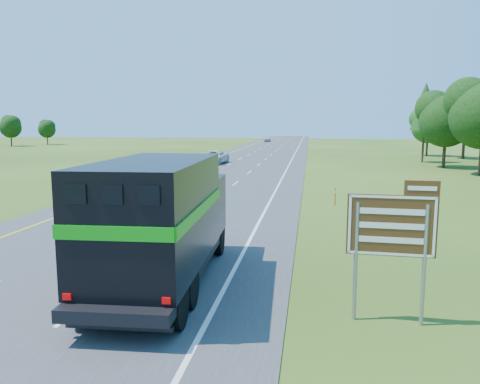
{
  "coord_description": "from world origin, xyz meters",
  "views": [
    {
      "loc": [
        8.03,
        -9.7,
        5.08
      ],
      "look_at": [
        4.32,
        14.93,
        1.4
      ],
      "focal_mm": 35.0,
      "sensor_mm": 36.0,
      "label": 1
    }
  ],
  "objects_px": {
    "horse_truck": "(162,218)",
    "exit_sign": "(393,231)",
    "white_suv": "(214,157)",
    "far_car": "(267,139)"
  },
  "relations": [
    {
      "from": "white_suv",
      "to": "exit_sign",
      "type": "xyz_separation_m",
      "value": [
        14.06,
        -45.5,
        1.54
      ]
    },
    {
      "from": "horse_truck",
      "to": "exit_sign",
      "type": "distance_m",
      "value": 6.82
    },
    {
      "from": "horse_truck",
      "to": "white_suv",
      "type": "bearing_deg",
      "value": 97.19
    },
    {
      "from": "far_car",
      "to": "exit_sign",
      "type": "bearing_deg",
      "value": -85.75
    },
    {
      "from": "horse_truck",
      "to": "far_car",
      "type": "distance_m",
      "value": 114.8
    },
    {
      "from": "horse_truck",
      "to": "exit_sign",
      "type": "xyz_separation_m",
      "value": [
        6.58,
        -1.78,
        0.23
      ]
    },
    {
      "from": "white_suv",
      "to": "far_car",
      "type": "xyz_separation_m",
      "value": [
        0.22,
        70.84,
        -0.08
      ]
    },
    {
      "from": "exit_sign",
      "to": "white_suv",
      "type": "bearing_deg",
      "value": 110.7
    },
    {
      "from": "exit_sign",
      "to": "horse_truck",
      "type": "bearing_deg",
      "value": 168.42
    },
    {
      "from": "far_car",
      "to": "exit_sign",
      "type": "xyz_separation_m",
      "value": [
        13.83,
        -116.34,
        1.63
      ]
    }
  ]
}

